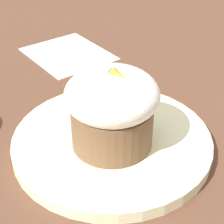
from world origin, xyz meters
TOP-DOWN VIEW (x-y plane):
  - ground_plane at (0.00, 0.00)m, footprint 4.00×4.00m
  - dessert_plate at (0.00, 0.00)m, footprint 0.24×0.24m
  - carrot_cake at (0.01, -0.01)m, footprint 0.10×0.10m
  - spoon at (0.00, 0.01)m, footprint 0.04×0.11m
  - paper_napkin at (-0.23, 0.14)m, footprint 0.17×0.15m

SIDE VIEW (x-z plane):
  - ground_plane at x=0.00m, z-range 0.00..0.00m
  - paper_napkin at x=-0.23m, z-range 0.00..0.00m
  - dessert_plate at x=0.00m, z-range 0.00..0.02m
  - spoon at x=0.00m, z-range 0.01..0.02m
  - carrot_cake at x=0.01m, z-range 0.01..0.11m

